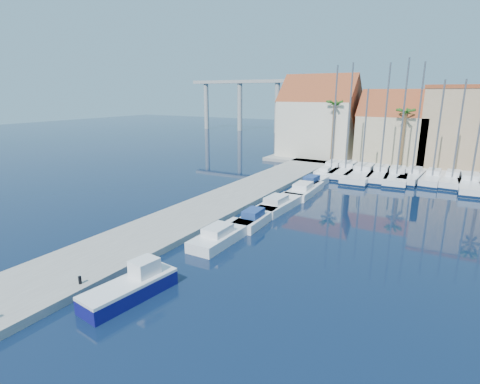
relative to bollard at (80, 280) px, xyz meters
The scene contains 27 objects.
ground 7.32m from the bollard, 25.03° to the left, with size 260.00×260.00×0.00m, color black.
quay_west 16.76m from the bollard, 98.24° to the left, with size 6.00×77.00×0.50m, color gray.
shore_north 53.71m from the bollard, 72.00° to the left, with size 54.00×16.00×0.50m, color gray.
bollard is the anchor object (origin of this frame).
fishing_boat 3.14m from the bollard, 20.16° to the left, with size 2.46×5.61×1.90m.
motorboat_west_0 10.70m from the bollard, 74.61° to the left, with size 2.11×6.57×1.40m.
motorboat_west_1 15.46m from the bollard, 78.14° to the left, with size 2.13×5.88×1.40m.
motorboat_west_2 20.25m from the bollard, 81.12° to the left, with size 2.45×7.00×1.40m.
motorboat_west_3 26.68m from the bollard, 82.86° to the left, with size 2.54×7.22×1.40m.
motorboat_west_4 30.38m from the bollard, 84.46° to the left, with size 2.14×6.07×1.40m.
motorboat_west_5 36.28m from the bollard, 85.83° to the left, with size 1.80×5.17×1.40m.
motorboat_west_6 40.59m from the bollard, 85.87° to the left, with size 2.16×5.95×1.40m.
sailboat_0 38.99m from the bollard, 86.11° to the left, with size 2.85×9.63×14.42m.
sailboat_1 39.45m from the bollard, 83.36° to the left, with size 2.97×10.41×14.67m.
sailboat_2 38.97m from the bollard, 79.80° to the left, with size 3.41×12.08×11.44m.
sailboat_3 39.95m from the bollard, 76.87° to the left, with size 3.11×9.53×14.48m.
sailboat_4 40.29m from the bollard, 73.95° to the left, with size 3.39×10.20×14.96m.
sailboat_5 41.73m from the bollard, 72.03° to the left, with size 2.94×8.67×14.52m.
sailboat_6 42.53m from the bollard, 69.07° to the left, with size 2.65×8.20×12.44m.
sailboat_7 43.54m from the bollard, 66.56° to the left, with size 2.64×8.20×12.47m.
sailboat_8 43.38m from the bollard, 63.68° to the left, with size 3.40×10.73×12.34m.
building_0 50.53m from the bollard, 93.88° to the left, with size 12.30×9.00×13.50m.
building_1 51.02m from the bollard, 80.26° to the left, with size 10.30×8.00×11.00m.
building_2 54.99m from the bollard, 69.01° to the left, with size 14.20×10.20×11.50m.
palm_0 45.85m from the bollard, 89.24° to the left, with size 2.60×2.60×10.15m.
palm_1 46.90m from the bollard, 76.77° to the left, with size 2.60×2.60×9.15m.
viaduct 91.56m from the bollard, 110.89° to the left, with size 48.00×2.20×14.45m.
Camera 1 is at (10.84, -14.99, 10.96)m, focal length 28.00 mm.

